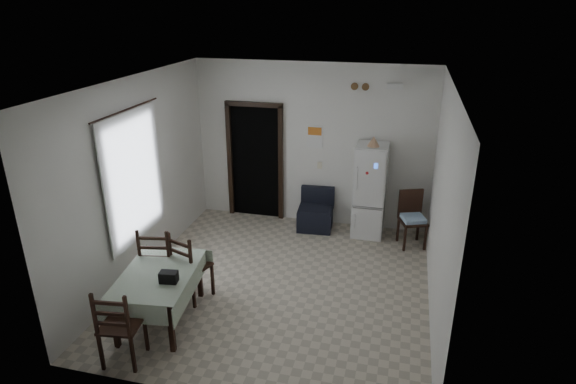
# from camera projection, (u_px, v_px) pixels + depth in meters

# --- Properties ---
(ground) EXTENTS (4.50, 4.50, 0.00)m
(ground) POSITION_uv_depth(u_px,v_px,m) (280.00, 284.00, 7.01)
(ground) COLOR #BAAE98
(ground) RESTS_ON ground
(ceiling) EXTENTS (4.20, 4.50, 0.02)m
(ceiling) POSITION_uv_depth(u_px,v_px,m) (278.00, 83.00, 5.92)
(ceiling) COLOR white
(ceiling) RESTS_ON ground
(wall_back) EXTENTS (4.20, 0.02, 2.90)m
(wall_back) POSITION_uv_depth(u_px,v_px,m) (312.00, 146.00, 8.49)
(wall_back) COLOR white
(wall_back) RESTS_ON ground
(wall_front) EXTENTS (4.20, 0.02, 2.90)m
(wall_front) POSITION_uv_depth(u_px,v_px,m) (216.00, 280.00, 4.44)
(wall_front) COLOR white
(wall_front) RESTS_ON ground
(wall_left) EXTENTS (0.02, 4.50, 2.90)m
(wall_left) POSITION_uv_depth(u_px,v_px,m) (139.00, 179.00, 6.94)
(wall_left) COLOR white
(wall_left) RESTS_ON ground
(wall_right) EXTENTS (0.02, 4.50, 2.90)m
(wall_right) POSITION_uv_depth(u_px,v_px,m) (441.00, 207.00, 6.00)
(wall_right) COLOR white
(wall_right) RESTS_ON ground
(doorway) EXTENTS (1.06, 0.52, 2.22)m
(doorway) POSITION_uv_depth(u_px,v_px,m) (259.00, 159.00, 9.05)
(doorway) COLOR black
(doorway) RESTS_ON ground
(window_recess) EXTENTS (0.10, 1.20, 1.60)m
(window_recess) POSITION_uv_depth(u_px,v_px,m) (127.00, 176.00, 6.73)
(window_recess) COLOR silver
(window_recess) RESTS_ON ground
(curtain) EXTENTS (0.02, 1.45, 1.85)m
(curtain) POSITION_uv_depth(u_px,v_px,m) (134.00, 177.00, 6.71)
(curtain) COLOR silver
(curtain) RESTS_ON ground
(curtain_rod) EXTENTS (0.02, 1.60, 0.02)m
(curtain_rod) POSITION_uv_depth(u_px,v_px,m) (126.00, 110.00, 6.35)
(curtain_rod) COLOR black
(curtain_rod) RESTS_ON ground
(calendar) EXTENTS (0.28, 0.02, 0.40)m
(calendar) POSITION_uv_depth(u_px,v_px,m) (315.00, 137.00, 8.41)
(calendar) COLOR white
(calendar) RESTS_ON ground
(calendar_image) EXTENTS (0.24, 0.01, 0.14)m
(calendar_image) POSITION_uv_depth(u_px,v_px,m) (315.00, 131.00, 8.36)
(calendar_image) COLOR orange
(calendar_image) RESTS_ON ground
(light_switch) EXTENTS (0.08, 0.02, 0.12)m
(light_switch) POSITION_uv_depth(u_px,v_px,m) (320.00, 165.00, 8.58)
(light_switch) COLOR beige
(light_switch) RESTS_ON ground
(vent_left) EXTENTS (0.12, 0.03, 0.12)m
(vent_left) POSITION_uv_depth(u_px,v_px,m) (355.00, 86.00, 7.92)
(vent_left) COLOR brown
(vent_left) RESTS_ON ground
(vent_right) EXTENTS (0.12, 0.03, 0.12)m
(vent_right) POSITION_uv_depth(u_px,v_px,m) (366.00, 87.00, 7.88)
(vent_right) COLOR brown
(vent_right) RESTS_ON ground
(emergency_light) EXTENTS (0.25, 0.07, 0.09)m
(emergency_light) POSITION_uv_depth(u_px,v_px,m) (395.00, 86.00, 7.74)
(emergency_light) COLOR white
(emergency_light) RESTS_ON ground
(fridge) EXTENTS (0.54, 0.54, 1.64)m
(fridge) POSITION_uv_depth(u_px,v_px,m) (370.00, 191.00, 8.20)
(fridge) COLOR silver
(fridge) RESTS_ON ground
(tan_cone) EXTENTS (0.22, 0.22, 0.17)m
(tan_cone) POSITION_uv_depth(u_px,v_px,m) (374.00, 141.00, 7.77)
(tan_cone) COLOR tan
(tan_cone) RESTS_ON fridge
(navy_seat) EXTENTS (0.64, 0.62, 0.73)m
(navy_seat) POSITION_uv_depth(u_px,v_px,m) (315.00, 210.00, 8.58)
(navy_seat) COLOR black
(navy_seat) RESTS_ON ground
(corner_chair) EXTENTS (0.52, 0.52, 0.94)m
(corner_chair) POSITION_uv_depth(u_px,v_px,m) (413.00, 220.00, 7.93)
(corner_chair) COLOR black
(corner_chair) RESTS_ON ground
(dining_table) EXTENTS (1.03, 1.43, 0.69)m
(dining_table) POSITION_uv_depth(u_px,v_px,m) (160.00, 296.00, 6.11)
(dining_table) COLOR #9BAC93
(dining_table) RESTS_ON ground
(black_bag) EXTENTS (0.23, 0.16, 0.14)m
(black_bag) POSITION_uv_depth(u_px,v_px,m) (169.00, 277.00, 5.77)
(black_bag) COLOR black
(black_bag) RESTS_ON dining_table
(dining_chair_far_left) EXTENTS (0.53, 0.53, 1.06)m
(dining_chair_far_left) POSITION_uv_depth(u_px,v_px,m) (160.00, 259.00, 6.62)
(dining_chair_far_left) COLOR black
(dining_chair_far_left) RESTS_ON ground
(dining_chair_far_right) EXTENTS (0.56, 0.56, 1.02)m
(dining_chair_far_right) POSITION_uv_depth(u_px,v_px,m) (192.00, 265.00, 6.52)
(dining_chair_far_right) COLOR black
(dining_chair_far_right) RESTS_ON ground
(dining_chair_near_head) EXTENTS (0.48, 0.48, 1.00)m
(dining_chair_near_head) POSITION_uv_depth(u_px,v_px,m) (121.00, 324.00, 5.36)
(dining_chair_near_head) COLOR black
(dining_chair_near_head) RESTS_ON ground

